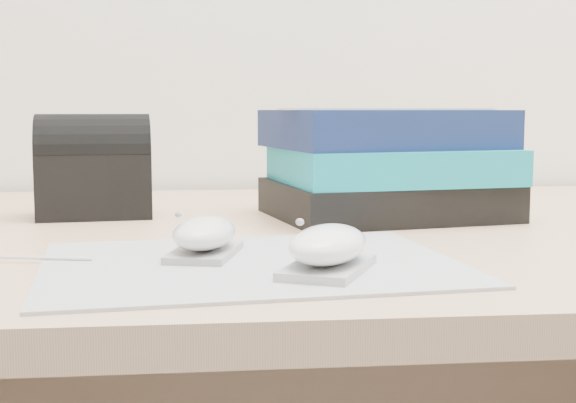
{
  "coord_description": "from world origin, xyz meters",
  "views": [
    {
      "loc": [
        -0.19,
        0.71,
        0.86
      ],
      "look_at": [
        -0.11,
        1.47,
        0.77
      ],
      "focal_mm": 50.0,
      "sensor_mm": 36.0,
      "label": 1
    }
  ],
  "objects": [
    {
      "name": "mousepad",
      "position": [
        -0.15,
        1.36,
        0.73
      ],
      "size": [
        0.36,
        0.3,
        0.0
      ],
      "primitive_type": "cube",
      "rotation": [
        0.0,
        0.0,
        0.11
      ],
      "color": "gray",
      "rests_on": "desk"
    },
    {
      "name": "mouse_rear",
      "position": [
        -0.19,
        1.39,
        0.75
      ],
      "size": [
        0.07,
        0.1,
        0.04
      ],
      "color": "gray",
      "rests_on": "mousepad"
    },
    {
      "name": "mouse_front",
      "position": [
        -0.09,
        1.31,
        0.75
      ],
      "size": [
        0.09,
        0.11,
        0.04
      ],
      "color": "#A3A3A5",
      "rests_on": "mousepad"
    },
    {
      "name": "book_stack",
      "position": [
        0.03,
        1.64,
        0.79
      ],
      "size": [
        0.29,
        0.25,
        0.13
      ],
      "color": "black",
      "rests_on": "desk"
    },
    {
      "name": "pouch",
      "position": [
        -0.32,
        1.68,
        0.79
      ],
      "size": [
        0.14,
        0.1,
        0.12
      ],
      "color": "black",
      "rests_on": "desk"
    }
  ]
}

